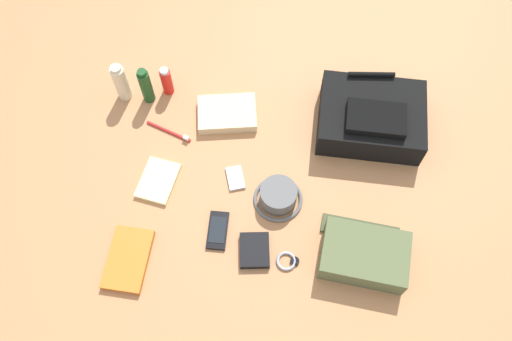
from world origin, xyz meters
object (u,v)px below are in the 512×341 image
at_px(shampoo_bottle, 146,86).
at_px(wallet, 256,250).
at_px(bucket_hat, 278,196).
at_px(backpack, 371,118).
at_px(paperback_novel, 128,259).
at_px(cell_phone, 218,230).
at_px(sunscreen_spray, 167,81).
at_px(notepad, 158,181).
at_px(media_player, 235,178).
at_px(wristwatch, 287,261).
at_px(folded_towel, 227,113).
at_px(toiletry_pouch, 364,254).
at_px(toothbrush, 171,132).
at_px(lotion_bottle, 121,82).

bearing_deg(shampoo_bottle, wallet, -55.34).
relative_size(bucket_hat, wallet, 1.45).
relative_size(backpack, shampoo_bottle, 2.38).
distance_m(paperback_novel, cell_phone, 0.29).
bearing_deg(backpack, cell_phone, -142.11).
distance_m(sunscreen_spray, notepad, 0.36).
height_order(media_player, wristwatch, same).
relative_size(paperback_novel, folded_towel, 1.07).
bearing_deg(bucket_hat, cell_phone, -149.77).
distance_m(paperback_novel, media_player, 0.42).
bearing_deg(media_player, wristwatch, -58.78).
relative_size(bucket_hat, paperback_novel, 0.75).
bearing_deg(media_player, bucket_hat, -27.30).
bearing_deg(backpack, paperback_novel, -147.54).
height_order(cell_phone, wallet, wallet).
xyz_separation_m(cell_phone, wristwatch, (0.22, -0.10, -0.00)).
relative_size(bucket_hat, notepad, 1.06).
bearing_deg(toiletry_pouch, media_player, 146.42).
height_order(shampoo_bottle, sunscreen_spray, shampoo_bottle).
height_order(media_player, wallet, wallet).
relative_size(wristwatch, notepad, 0.47).
bearing_deg(toothbrush, toiletry_pouch, -34.84).
relative_size(lotion_bottle, wallet, 1.48).
relative_size(paperback_novel, wristwatch, 3.00).
bearing_deg(cell_phone, notepad, 140.49).
relative_size(bucket_hat, shampoo_bottle, 1.01).
distance_m(paperback_novel, toothbrush, 0.46).
relative_size(bucket_hat, sunscreen_spray, 1.31).
distance_m(toiletry_pouch, wristwatch, 0.23).
height_order(sunscreen_spray, wallet, sunscreen_spray).
distance_m(bucket_hat, folded_towel, 0.36).
xyz_separation_m(bucket_hat, wristwatch, (0.03, -0.21, -0.02)).
distance_m(lotion_bottle, notepad, 0.38).
relative_size(media_player, toothbrush, 0.59).
bearing_deg(lotion_bottle, toothbrush, -41.14).
xyz_separation_m(shampoo_bottle, toothbrush, (0.09, -0.14, -0.07)).
bearing_deg(notepad, bucket_hat, 6.85).
xyz_separation_m(backpack, wristwatch, (-0.28, -0.49, -0.05)).
bearing_deg(folded_towel, paperback_novel, -118.21).
distance_m(backpack, sunscreen_spray, 0.72).
relative_size(backpack, toothbrush, 2.37).
distance_m(backpack, toothbrush, 0.68).
relative_size(backpack, wristwatch, 5.27).
relative_size(backpack, paperback_novel, 1.76).
xyz_separation_m(backpack, sunscreen_spray, (-0.70, 0.14, -0.00)).
height_order(backpack, folded_towel, backpack).
height_order(toiletry_pouch, lotion_bottle, lotion_bottle).
xyz_separation_m(wallet, folded_towel, (-0.11, 0.49, 0.01)).
relative_size(backpack, notepad, 2.50).
xyz_separation_m(shampoo_bottle, folded_towel, (0.28, -0.07, -0.06)).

